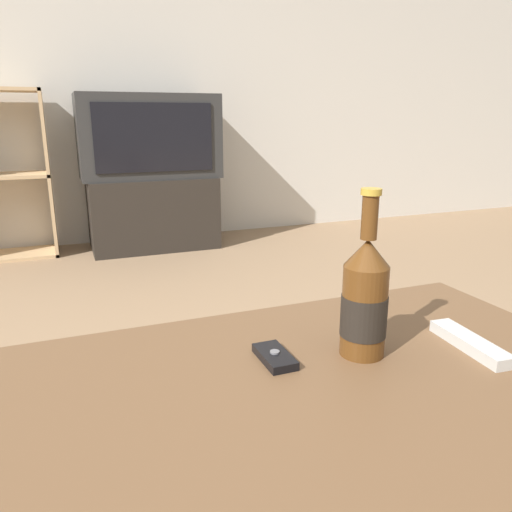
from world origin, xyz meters
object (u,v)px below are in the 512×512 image
Objects in this scene: cell_phone at (275,357)px; remote_control at (470,343)px; television at (149,137)px; beer_bottle at (365,300)px; tv_stand at (153,213)px.

remote_control reaches higher than cell_phone.
television reaches higher than remote_control.
television is 9.53× the size of cell_phone.
television is at bearing 87.32° from beer_bottle.
television reaches higher than tv_stand.
cell_phone reaches higher than tv_stand.
beer_bottle is (-0.13, -2.67, -0.16)m from television.
television is 2.67m from cell_phone.
tv_stand is at bearing 95.68° from remote_control.
cell_phone is 0.34m from remote_control.
beer_bottle is at bearing -11.64° from cell_phone.
television is at bearing 95.69° from remote_control.
beer_bottle is at bearing 168.89° from remote_control.
tv_stand is 2.93× the size of beer_bottle.
cell_phone is at bearing -95.85° from tv_stand.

